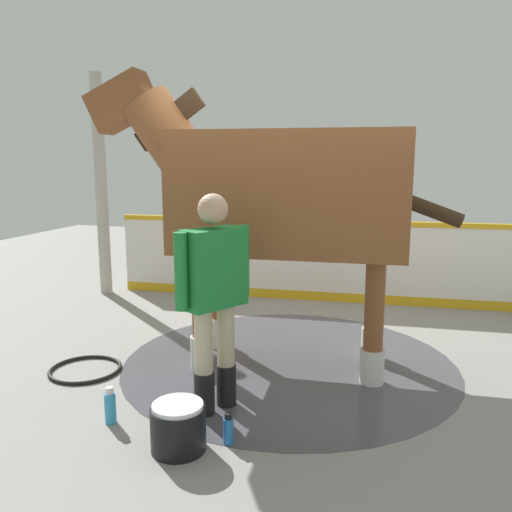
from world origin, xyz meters
TOP-DOWN VIEW (x-y plane):
  - ground_plane at (0.00, 0.00)m, footprint 16.00×16.00m
  - wet_patch at (0.09, 0.22)m, footprint 3.01×3.01m
  - barrier_wall at (0.24, -2.00)m, footprint 5.33×0.43m
  - roof_post_near at (3.09, -1.57)m, footprint 0.16×0.16m
  - horse at (0.20, 0.22)m, footprint 3.28×1.13m
  - handler at (0.42, 1.24)m, footprint 0.43×0.57m
  - wash_bucket at (0.45, 1.82)m, footprint 0.35×0.35m
  - bottle_shampoo at (1.06, 1.64)m, footprint 0.08×0.08m
  - bottle_spray at (0.17, 1.66)m, footprint 0.07×0.07m
  - hose_coil at (1.77, 0.90)m, footprint 0.63×0.63m

SIDE VIEW (x-z plane):
  - ground_plane at x=0.00m, z-range -0.02..0.00m
  - wet_patch at x=0.09m, z-range 0.00..0.00m
  - hose_coil at x=1.77m, z-range 0.00..0.03m
  - bottle_spray at x=0.17m, z-range -0.01..0.20m
  - bottle_shampoo at x=1.06m, z-range -0.01..0.26m
  - wash_bucket at x=0.45m, z-range 0.00..0.31m
  - barrier_wall at x=0.24m, z-range -0.04..1.03m
  - handler at x=0.42m, z-range 0.11..1.71m
  - roof_post_near at x=3.09m, z-range 0.00..2.94m
  - horse at x=0.20m, z-range 0.23..2.84m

